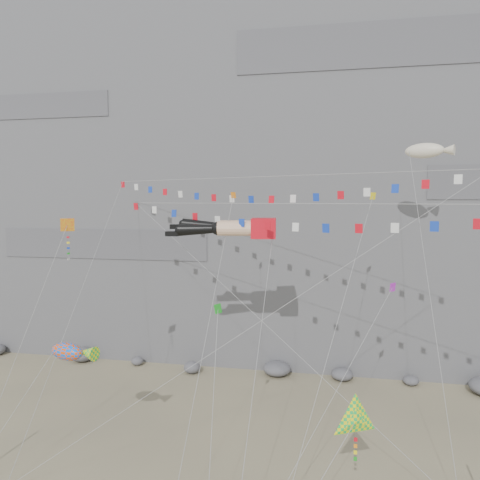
# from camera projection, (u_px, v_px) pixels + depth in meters

# --- Properties ---
(cliff) EXTENTS (80.00, 28.00, 50.00)m
(cliff) POSITION_uv_depth(u_px,v_px,m) (293.00, 129.00, 56.54)
(cliff) COLOR slate
(cliff) RESTS_ON ground
(talus_boulders) EXTENTS (60.00, 3.00, 1.20)m
(talus_boulders) POSITION_uv_depth(u_px,v_px,m) (277.00, 369.00, 43.93)
(talus_boulders) COLOR slate
(talus_boulders) RESTS_ON ground
(legs_kite) EXTENTS (7.86, 16.82, 21.19)m
(legs_kite) POSITION_uv_depth(u_px,v_px,m) (233.00, 228.00, 32.91)
(legs_kite) COLOR red
(legs_kite) RESTS_ON ground
(flag_banner_upper) EXTENTS (27.95, 18.63, 25.36)m
(flag_banner_upper) POSITION_uv_depth(u_px,v_px,m) (261.00, 177.00, 34.62)
(flag_banner_upper) COLOR red
(flag_banner_upper) RESTS_ON ground
(flag_banner_lower) EXTENTS (28.39, 12.48, 19.47)m
(flag_banner_lower) POSITION_uv_depth(u_px,v_px,m) (311.00, 204.00, 28.65)
(flag_banner_lower) COLOR red
(flag_banner_lower) RESTS_ON ground
(harlequin_kite) EXTENTS (4.70, 6.16, 16.13)m
(harlequin_kite) POSITION_uv_depth(u_px,v_px,m) (67.00, 226.00, 29.68)
(harlequin_kite) COLOR red
(harlequin_kite) RESTS_ON ground
(fish_windsock) EXTENTS (6.34, 5.07, 9.41)m
(fish_windsock) POSITION_uv_depth(u_px,v_px,m) (67.00, 352.00, 28.26)
(fish_windsock) COLOR #E9490B
(fish_windsock) RESTS_ON ground
(delta_kite) EXTENTS (6.01, 7.15, 9.59)m
(delta_kite) POSITION_uv_depth(u_px,v_px,m) (356.00, 421.00, 22.91)
(delta_kite) COLOR #FFEF0D
(delta_kite) RESTS_ON ground
(blimp_windsock) EXTENTS (4.01, 13.62, 23.47)m
(blimp_windsock) POSITION_uv_depth(u_px,v_px,m) (424.00, 151.00, 34.51)
(blimp_windsock) COLOR beige
(blimp_windsock) RESTS_ON ground
(small_kite_a) EXTENTS (1.01, 14.39, 21.71)m
(small_kite_a) POSITION_uv_depth(u_px,v_px,m) (232.00, 202.00, 34.12)
(small_kite_a) COLOR orange
(small_kite_a) RESTS_ON ground
(small_kite_b) EXTENTS (8.41, 12.71, 17.88)m
(small_kite_b) POSITION_uv_depth(u_px,v_px,m) (391.00, 290.00, 29.90)
(small_kite_b) COLOR #B321C4
(small_kite_b) RESTS_ON ground
(small_kite_c) EXTENTS (1.58, 6.95, 11.91)m
(small_kite_c) POSITION_uv_depth(u_px,v_px,m) (218.00, 311.00, 27.06)
(small_kite_c) COLOR #189F1E
(small_kite_c) RESTS_ON ground
(small_kite_d) EXTENTS (5.90, 14.54, 22.33)m
(small_kite_d) POSITION_uv_depth(u_px,v_px,m) (371.00, 202.00, 32.33)
(small_kite_d) COLOR yellow
(small_kite_d) RESTS_ON ground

